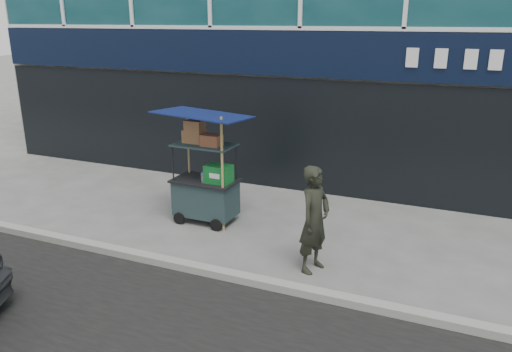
% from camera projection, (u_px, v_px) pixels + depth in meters
% --- Properties ---
extents(ground, '(80.00, 80.00, 0.00)m').
position_uv_depth(ground, '(213.00, 268.00, 7.50)').
color(ground, '#5E5E59').
rests_on(ground, ground).
extents(curb, '(80.00, 0.18, 0.12)m').
position_uv_depth(curb, '(207.00, 271.00, 7.31)').
color(curb, gray).
rests_on(curb, ground).
extents(vendor_cart, '(1.56, 1.12, 2.08)m').
position_uv_depth(vendor_cart, '(206.00, 184.00, 9.02)').
color(vendor_cart, '#1B2C2E').
rests_on(vendor_cart, ground).
extents(vendor_man, '(0.54, 0.67, 1.61)m').
position_uv_depth(vendor_man, '(314.00, 219.00, 7.23)').
color(vendor_man, black).
rests_on(vendor_man, ground).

